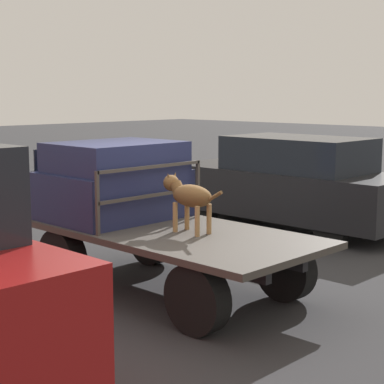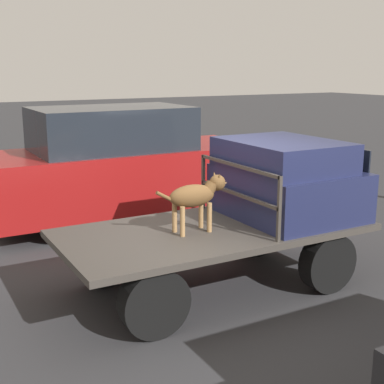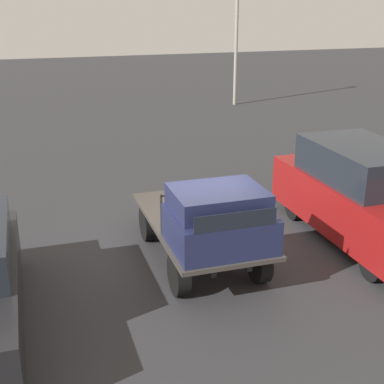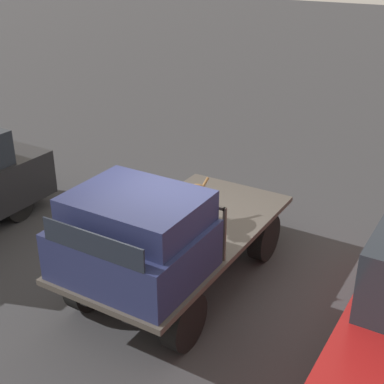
% 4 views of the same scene
% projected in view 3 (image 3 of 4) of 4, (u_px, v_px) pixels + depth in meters
% --- Properties ---
extents(ground_plane, '(80.00, 80.00, 0.00)m').
position_uv_depth(ground_plane, '(199.00, 258.00, 10.86)').
color(ground_plane, '#2D2D30').
extents(flatbed_truck, '(3.88, 1.86, 0.82)m').
position_uv_depth(flatbed_truck, '(199.00, 232.00, 10.65)').
color(flatbed_truck, black).
rests_on(flatbed_truck, ground).
extents(truck_cab, '(1.49, 1.74, 1.03)m').
position_uv_depth(truck_cab, '(219.00, 219.00, 9.41)').
color(truck_cab, '#1E2347').
rests_on(truck_cab, flatbed_truck).
extents(truck_headboard, '(0.04, 1.74, 0.77)m').
position_uv_depth(truck_headboard, '(205.00, 203.00, 10.10)').
color(truck_headboard, '#3D3833').
rests_on(truck_headboard, flatbed_truck).
extents(dog, '(0.97, 0.27, 0.71)m').
position_uv_depth(dog, '(193.00, 195.00, 10.65)').
color(dog, '#9E7547').
rests_on(dog, flatbed_truck).
extents(parked_pickup_far, '(4.97, 1.89, 2.08)m').
position_uv_depth(parked_pickup_far, '(364.00, 196.00, 11.34)').
color(parked_pickup_far, black).
rests_on(parked_pickup_far, ground).
extents(light_pole_far, '(0.39, 0.39, 6.14)m').
position_uv_depth(light_pole_far, '(237.00, 25.00, 25.11)').
color(light_pole_far, gray).
rests_on(light_pole_far, ground).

